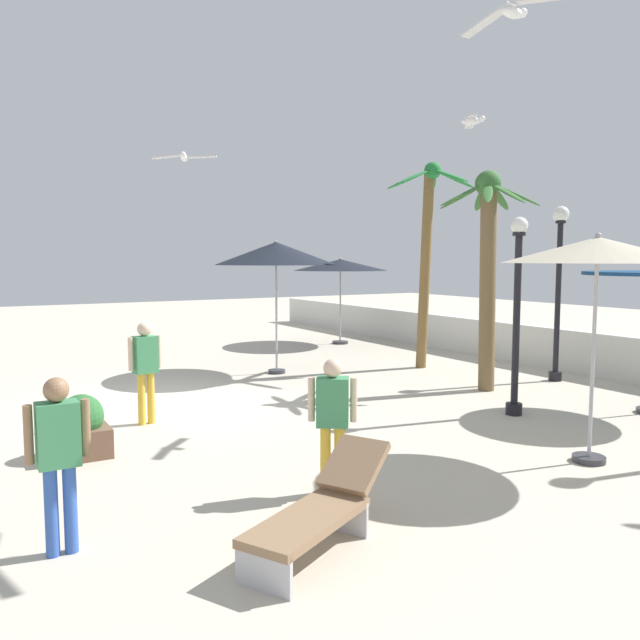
# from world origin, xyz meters

# --- Properties ---
(ground_plane) EXTENTS (56.00, 56.00, 0.00)m
(ground_plane) POSITION_xyz_m (0.00, 0.00, 0.00)
(ground_plane) COLOR beige
(boundary_wall) EXTENTS (25.20, 0.30, 1.00)m
(boundary_wall) POSITION_xyz_m (0.00, 9.22, 0.50)
(boundary_wall) COLOR silver
(boundary_wall) RESTS_ON ground_plane
(patio_umbrella_1) EXTENTS (2.40, 2.40, 3.01)m
(patio_umbrella_1) POSITION_xyz_m (6.14, 3.77, 2.77)
(patio_umbrella_1) COLOR #333338
(patio_umbrella_1) RESTS_ON ground_plane
(patio_umbrella_2) EXTENTS (2.94, 2.94, 2.72)m
(patio_umbrella_2) POSITION_xyz_m (-5.44, 7.15, 2.47)
(patio_umbrella_2) COLOR #333338
(patio_umbrella_2) RESTS_ON ground_plane
(patio_umbrella_3) EXTENTS (2.83, 2.83, 3.10)m
(patio_umbrella_3) POSITION_xyz_m (-1.80, 3.10, 2.79)
(patio_umbrella_3) COLOR #333338
(patio_umbrella_3) RESTS_ON ground_plane
(palm_tree_0) EXTENTS (2.17, 2.30, 4.96)m
(palm_tree_0) POSITION_xyz_m (-0.54, 6.53, 3.09)
(palm_tree_0) COLOR brown
(palm_tree_0) RESTS_ON ground_plane
(palm_tree_1) EXTENTS (1.98, 1.99, 4.44)m
(palm_tree_1) POSITION_xyz_m (2.05, 5.94, 2.77)
(palm_tree_1) COLOR brown
(palm_tree_1) RESTS_ON ground_plane
(lamp_post_0) EXTENTS (0.29, 0.29, 3.38)m
(lamp_post_0) POSITION_xyz_m (3.83, 4.86, 1.80)
(lamp_post_0) COLOR black
(lamp_post_0) RESTS_ON ground_plane
(lamp_post_2) EXTENTS (0.34, 0.34, 3.81)m
(lamp_post_2) POSITION_xyz_m (2.13, 7.99, 2.25)
(lamp_post_2) COLOR black
(lamp_post_2) RESTS_ON ground_plane
(lounge_chair_0) EXTENTS (1.37, 1.91, 0.83)m
(lounge_chair_0) POSITION_xyz_m (6.51, -0.57, 0.40)
(lounge_chair_0) COLOR #B7B7BC
(lounge_chair_0) RESTS_ON ground_plane
(guest_0) EXTENTS (0.24, 0.56, 1.63)m
(guest_0) POSITION_xyz_m (5.42, -2.66, 0.98)
(guest_0) COLOR #3359B2
(guest_0) RESTS_ON ground_plane
(guest_1) EXTENTS (0.29, 0.55, 1.67)m
(guest_1) POSITION_xyz_m (1.25, -0.77, 1.01)
(guest_1) COLOR gold
(guest_1) RESTS_ON ground_plane
(guest_2) EXTENTS (0.40, 0.48, 1.56)m
(guest_2) POSITION_xyz_m (5.39, 0.25, 0.94)
(guest_2) COLOR gold
(guest_2) RESTS_ON ground_plane
(seagull_0) EXTENTS (0.62, 1.05, 0.14)m
(seagull_0) POSITION_xyz_m (0.56, 0.18, 4.43)
(seagull_0) COLOR white
(seagull_1) EXTENTS (0.89, 0.77, 0.14)m
(seagull_1) POSITION_xyz_m (3.69, 3.88, 4.87)
(seagull_1) COLOR white
(seagull_2) EXTENTS (1.39, 0.38, 0.18)m
(seagull_2) POSITION_xyz_m (6.32, 1.94, 5.32)
(seagull_2) COLOR white
(planter) EXTENTS (0.70, 0.70, 0.85)m
(planter) POSITION_xyz_m (2.49, -1.98, 0.38)
(planter) COLOR brown
(planter) RESTS_ON ground_plane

